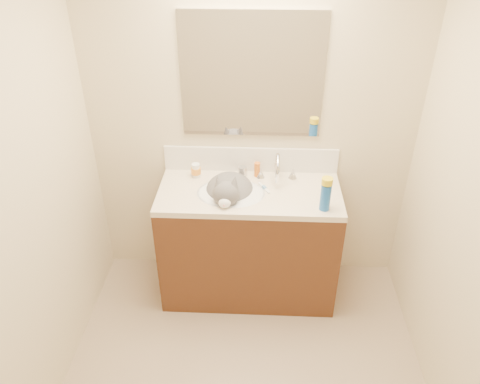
# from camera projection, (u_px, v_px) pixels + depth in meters

# --- Properties ---
(room_shell) EXTENTS (2.24, 2.54, 2.52)m
(room_shell) POSITION_uv_depth(u_px,v_px,m) (244.00, 188.00, 1.90)
(room_shell) COLOR beige
(room_shell) RESTS_ON ground
(vanity_cabinet) EXTENTS (1.20, 0.55, 0.82)m
(vanity_cabinet) POSITION_uv_depth(u_px,v_px,m) (249.00, 244.00, 3.30)
(vanity_cabinet) COLOR #462412
(vanity_cabinet) RESTS_ON ground
(counter_slab) EXTENTS (1.20, 0.55, 0.04)m
(counter_slab) POSITION_uv_depth(u_px,v_px,m) (249.00, 193.00, 3.07)
(counter_slab) COLOR beige
(counter_slab) RESTS_ON vanity_cabinet
(basin) EXTENTS (0.45, 0.36, 0.14)m
(basin) POSITION_uv_depth(u_px,v_px,m) (231.00, 202.00, 3.08)
(basin) COLOR white
(basin) RESTS_ON vanity_cabinet
(faucet) EXTENTS (0.28, 0.20, 0.21)m
(faucet) POSITION_uv_depth(u_px,v_px,m) (277.00, 170.00, 3.12)
(faucet) COLOR silver
(faucet) RESTS_ON counter_slab
(cat) EXTENTS (0.37, 0.47, 0.34)m
(cat) POSITION_uv_depth(u_px,v_px,m) (229.00, 193.00, 3.07)
(cat) COLOR #524F52
(cat) RESTS_ON basin
(backsplash) EXTENTS (1.20, 0.02, 0.18)m
(backsplash) POSITION_uv_depth(u_px,v_px,m) (251.00, 159.00, 3.24)
(backsplash) COLOR silver
(backsplash) RESTS_ON counter_slab
(mirror) EXTENTS (0.90, 0.02, 0.80)m
(mirror) POSITION_uv_depth(u_px,v_px,m) (252.00, 76.00, 2.92)
(mirror) COLOR white
(mirror) RESTS_ON room_shell
(pill_bottle) EXTENTS (0.07, 0.07, 0.10)m
(pill_bottle) POSITION_uv_depth(u_px,v_px,m) (196.00, 170.00, 3.19)
(pill_bottle) COLOR white
(pill_bottle) RESTS_ON counter_slab
(pill_label) EXTENTS (0.08, 0.08, 0.04)m
(pill_label) POSITION_uv_depth(u_px,v_px,m) (196.00, 171.00, 3.19)
(pill_label) COLOR orange
(pill_label) RESTS_ON pill_bottle
(silver_jar) EXTENTS (0.07, 0.07, 0.06)m
(silver_jar) POSITION_uv_depth(u_px,v_px,m) (243.00, 171.00, 3.22)
(silver_jar) COLOR #B7B7BC
(silver_jar) RESTS_ON counter_slab
(amber_bottle) EXTENTS (0.05, 0.05, 0.10)m
(amber_bottle) POSITION_uv_depth(u_px,v_px,m) (257.00, 169.00, 3.20)
(amber_bottle) COLOR orange
(amber_bottle) RESTS_ON counter_slab
(toothbrush) EXTENTS (0.08, 0.13, 0.01)m
(toothbrush) POSITION_uv_depth(u_px,v_px,m) (264.00, 188.00, 3.08)
(toothbrush) COLOR white
(toothbrush) RESTS_ON counter_slab
(toothbrush_head) EXTENTS (0.03, 0.04, 0.02)m
(toothbrush_head) POSITION_uv_depth(u_px,v_px,m) (264.00, 187.00, 3.08)
(toothbrush_head) COLOR #5A8EBF
(toothbrush_head) RESTS_ON counter_slab
(spray_can) EXTENTS (0.08, 0.08, 0.17)m
(spray_can) POSITION_uv_depth(u_px,v_px,m) (325.00, 197.00, 2.84)
(spray_can) COLOR #1956B1
(spray_can) RESTS_ON counter_slab
(spray_cap) EXTENTS (0.09, 0.09, 0.04)m
(spray_cap) POSITION_uv_depth(u_px,v_px,m) (327.00, 181.00, 2.78)
(spray_cap) COLOR yellow
(spray_cap) RESTS_ON spray_can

